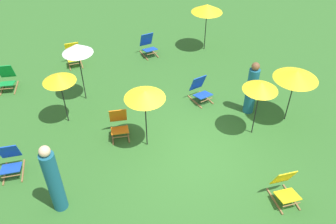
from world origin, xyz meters
TOP-DOWN VIEW (x-y plane):
  - ground_plane at (0.00, 0.00)m, footprint 40.00×40.00m
  - deckchair_0 at (1.26, -2.32)m, footprint 0.61×0.84m
  - deckchair_1 at (1.17, 5.27)m, footprint 0.48×0.76m
  - deckchair_4 at (-3.91, 5.27)m, footprint 0.68×0.87m
  - deckchair_5 at (-4.29, 1.34)m, footprint 0.63×0.85m
  - deckchair_6 at (-1.39, 1.48)m, footprint 0.66×0.86m
  - deckchair_7 at (1.47, 1.89)m, footprint 0.54×0.80m
  - deckchair_8 at (-1.55, 5.82)m, footprint 0.56×0.81m
  - umbrella_0 at (3.30, 4.67)m, footprint 1.15×1.15m
  - umbrella_1 at (2.01, -0.14)m, footprint 0.92×0.92m
  - umbrella_2 at (3.25, -0.09)m, footprint 1.22×1.22m
  - umbrella_3 at (-0.87, 0.74)m, footprint 1.04×1.04m
  - umbrella_4 at (-2.56, 2.70)m, footprint 0.91×0.91m
  - umbrella_5 at (-1.79, 3.55)m, footprint 0.91×0.91m
  - person_0 at (-3.46, -0.26)m, footprint 0.46×0.46m
  - person_1 at (2.50, 0.72)m, footprint 0.36×0.36m

SIDE VIEW (x-z plane):
  - ground_plane at x=0.00m, z-range 0.00..0.00m
  - deckchair_0 at x=1.26m, z-range -0.05..0.79m
  - deckchair_1 at x=1.17m, z-range -0.05..0.79m
  - deckchair_4 at x=-3.91m, z-range -0.05..0.79m
  - deckchair_5 at x=-4.29m, z-range -0.05..0.79m
  - deckchair_6 at x=-1.39m, z-range -0.05..0.79m
  - deckchair_7 at x=1.47m, z-range -0.05..0.79m
  - deckchair_8 at x=-1.55m, z-range -0.05..0.79m
  - person_1 at x=2.50m, z-range -0.04..1.67m
  - person_0 at x=-3.46m, z-range -0.05..1.86m
  - umbrella_4 at x=-2.56m, z-range 0.70..2.36m
  - umbrella_2 at x=3.25m, z-range 0.72..2.42m
  - umbrella_1 at x=2.01m, z-range 0.74..2.47m
  - umbrella_0 at x=3.30m, z-range 0.76..2.57m
  - umbrella_3 at x=-0.87m, z-range 0.79..2.60m
  - umbrella_5 at x=-1.79m, z-range 0.82..2.77m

